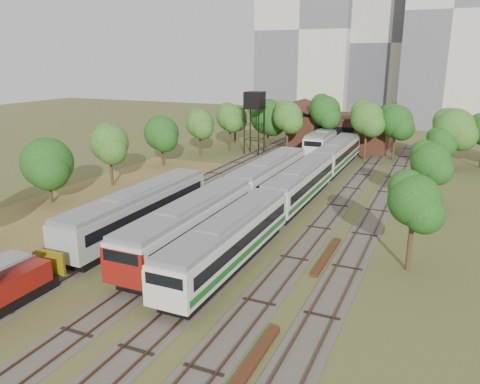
% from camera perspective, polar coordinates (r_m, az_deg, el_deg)
% --- Properties ---
extents(ground, '(240.00, 240.00, 0.00)m').
position_cam_1_polar(ground, '(30.14, -11.01, -13.55)').
color(ground, '#475123').
rests_on(ground, ground).
extents(dry_grass_patch, '(14.00, 60.00, 0.04)m').
position_cam_1_polar(dry_grass_patch, '(46.86, -23.67, -3.67)').
color(dry_grass_patch, brown).
rests_on(dry_grass_patch, ground).
extents(tracks, '(24.60, 80.00, 0.19)m').
position_cam_1_polar(tracks, '(51.11, 4.47, -0.73)').
color(tracks, '#4C473D').
rests_on(tracks, ground).
extents(railcar_red_set, '(3.18, 34.58, 3.94)m').
position_cam_1_polar(railcar_red_set, '(44.19, -0.46, -0.60)').
color(railcar_red_set, black).
rests_on(railcar_red_set, ground).
extents(railcar_green_set, '(2.99, 52.07, 3.70)m').
position_cam_1_polar(railcar_green_set, '(49.60, 7.33, 0.96)').
color(railcar_green_set, black).
rests_on(railcar_green_set, ground).
extents(railcar_rear, '(3.11, 16.08, 3.85)m').
position_cam_1_polar(railcar_rear, '(76.24, 10.44, 6.17)').
color(railcar_rear, black).
rests_on(railcar_rear, ground).
extents(old_grey_coach, '(3.12, 18.00, 3.86)m').
position_cam_1_polar(old_grey_coach, '(41.23, -12.26, -2.18)').
color(old_grey_coach, black).
rests_on(old_grey_coach, ground).
extents(water_tower, '(2.81, 2.81, 9.76)m').
position_cam_1_polar(water_tower, '(73.88, 1.79, 10.95)').
color(water_tower, black).
rests_on(water_tower, ground).
extents(rail_pile_near, '(0.55, 8.28, 0.28)m').
position_cam_1_polar(rail_pile_near, '(24.19, 0.79, -21.05)').
color(rail_pile_near, '#502916').
rests_on(rail_pile_near, ground).
extents(rail_pile_far, '(0.47, 7.49, 0.24)m').
position_cam_1_polar(rail_pile_far, '(36.78, 10.57, -7.66)').
color(rail_pile_far, '#502916').
rests_on(rail_pile_far, ground).
extents(maintenance_shed, '(16.45, 11.55, 7.58)m').
position_cam_1_polar(maintenance_shed, '(81.74, 12.19, 7.34)').
color(maintenance_shed, '#3C1F15').
rests_on(maintenance_shed, ground).
extents(tree_band_left, '(7.84, 67.37, 7.43)m').
position_cam_1_polar(tree_band_left, '(56.94, -15.60, 5.25)').
color(tree_band_left, '#382616').
rests_on(tree_band_left, ground).
extents(tree_band_far, '(47.62, 8.95, 9.11)m').
position_cam_1_polar(tree_band_far, '(72.45, 15.60, 8.27)').
color(tree_band_far, '#382616').
rests_on(tree_band_far, ground).
extents(tree_band_right, '(4.51, 38.19, 7.09)m').
position_cam_1_polar(tree_band_right, '(50.71, 22.29, 3.39)').
color(tree_band_right, '#382616').
rests_on(tree_band_right, ground).
extents(tower_left, '(22.00, 16.00, 42.00)m').
position_cam_1_polar(tower_left, '(121.11, 8.37, 18.82)').
color(tower_left, beige).
rests_on(tower_left, ground).
extents(tower_centre, '(20.00, 18.00, 36.00)m').
position_cam_1_polar(tower_centre, '(121.99, 18.46, 16.77)').
color(tower_centre, beige).
rests_on(tower_centre, ground).
extents(tower_right, '(18.00, 16.00, 48.00)m').
position_cam_1_polar(tower_right, '(113.58, 24.64, 19.33)').
color(tower_right, beige).
rests_on(tower_right, ground).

